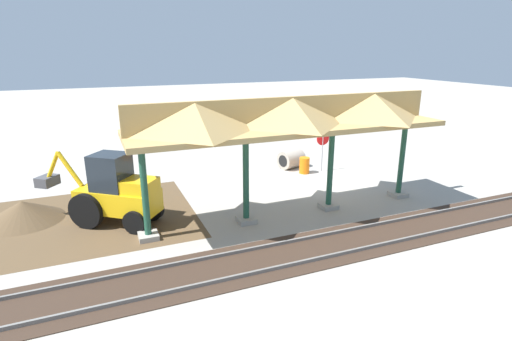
{
  "coord_description": "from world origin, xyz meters",
  "views": [
    {
      "loc": [
        10.5,
        17.31,
        6.65
      ],
      "look_at": [
        4.2,
        2.07,
        1.6
      ],
      "focal_mm": 28.0,
      "sensor_mm": 36.0,
      "label": 1
    }
  ],
  "objects_px": {
    "stop_sign": "(323,143)",
    "traffic_barrel": "(304,165)",
    "backhoe": "(114,193)",
    "concrete_pipe": "(291,159)"
  },
  "relations": [
    {
      "from": "concrete_pipe",
      "to": "stop_sign",
      "type": "bearing_deg",
      "value": 136.02
    },
    {
      "from": "stop_sign",
      "to": "traffic_barrel",
      "type": "relative_size",
      "value": 2.52
    },
    {
      "from": "stop_sign",
      "to": "backhoe",
      "type": "height_order",
      "value": "backhoe"
    },
    {
      "from": "backhoe",
      "to": "traffic_barrel",
      "type": "distance_m",
      "value": 10.58
    },
    {
      "from": "concrete_pipe",
      "to": "traffic_barrel",
      "type": "xyz_separation_m",
      "value": [
        -0.2,
        1.21,
        -0.07
      ]
    },
    {
      "from": "backhoe",
      "to": "traffic_barrel",
      "type": "xyz_separation_m",
      "value": [
        -10.12,
        -2.96,
        -0.82
      ]
    },
    {
      "from": "traffic_barrel",
      "to": "backhoe",
      "type": "bearing_deg",
      "value": 16.33
    },
    {
      "from": "stop_sign",
      "to": "concrete_pipe",
      "type": "relative_size",
      "value": 1.41
    },
    {
      "from": "stop_sign",
      "to": "backhoe",
      "type": "bearing_deg",
      "value": 14.67
    },
    {
      "from": "stop_sign",
      "to": "traffic_barrel",
      "type": "bearing_deg",
      "value": -1.51
    }
  ]
}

